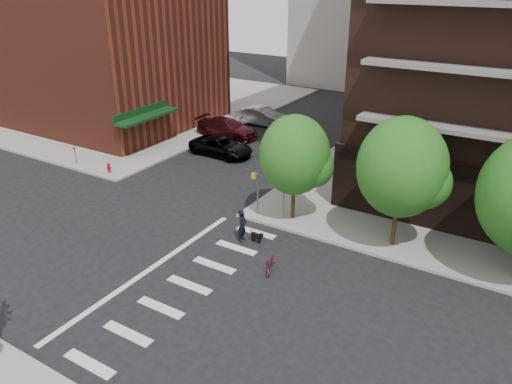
% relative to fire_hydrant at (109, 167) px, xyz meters
% --- Properties ---
extents(ground, '(120.00, 120.00, 0.00)m').
position_rel_fire_hydrant_xyz_m(ground, '(10.50, -7.80, -0.55)').
color(ground, black).
rests_on(ground, ground).
extents(sidewalk_nw, '(31.00, 33.00, 0.15)m').
position_rel_fire_hydrant_xyz_m(sidewalk_nw, '(-14.00, 15.70, -0.48)').
color(sidewalk_nw, gray).
rests_on(sidewalk_nw, ground).
extents(crosswalk, '(3.85, 13.00, 0.01)m').
position_rel_fire_hydrant_xyz_m(crosswalk, '(12.71, -7.80, -0.55)').
color(crosswalk, silver).
rests_on(crosswalk, ground).
extents(midrise_nw, '(21.40, 15.50, 20.00)m').
position_rel_fire_hydrant_xyz_m(midrise_nw, '(-11.50, 10.20, 9.60)').
color(midrise_nw, maroon).
rests_on(midrise_nw, sidewalk_nw).
extents(tree_a, '(4.00, 4.00, 5.90)m').
position_rel_fire_hydrant_xyz_m(tree_a, '(14.50, 0.70, 3.49)').
color(tree_a, '#301E11').
rests_on(tree_a, sidewalk_ne).
extents(tree_b, '(4.50, 4.50, 6.65)m').
position_rel_fire_hydrant_xyz_m(tree_b, '(20.50, 0.70, 3.99)').
color(tree_b, '#301E11').
rests_on(tree_b, sidewalk_ne).
extents(pedestrian_signal, '(2.18, 0.67, 2.60)m').
position_rel_fire_hydrant_xyz_m(pedestrian_signal, '(12.82, 0.12, 1.30)').
color(pedestrian_signal, slate).
rests_on(pedestrian_signal, sidewalk_ne).
extents(fire_hydrant, '(0.24, 0.24, 0.73)m').
position_rel_fire_hydrant_xyz_m(fire_hydrant, '(0.00, 0.00, 0.00)').
color(fire_hydrant, '#A50C0C').
rests_on(fire_hydrant, sidewalk_nw).
extents(parking_meter, '(0.10, 0.08, 1.32)m').
position_rel_fire_hydrant_xyz_m(parking_meter, '(-3.50, -0.00, 0.41)').
color(parking_meter, black).
rests_on(parking_meter, sidewalk_nw).
extents(parked_car_black, '(2.60, 5.31, 1.45)m').
position_rel_fire_hydrant_xyz_m(parked_car_black, '(4.54, 7.55, 0.17)').
color(parked_car_black, black).
rests_on(parked_car_black, ground).
extents(parked_car_maroon, '(2.48, 5.67, 1.62)m').
position_rel_fire_hydrant_xyz_m(parked_car_maroon, '(2.30, 11.64, 0.26)').
color(parked_car_maroon, '#3F0E16').
rests_on(parked_car_maroon, ground).
extents(parked_car_silver, '(1.83, 5.17, 1.70)m').
position_rel_fire_hydrant_xyz_m(parked_car_silver, '(3.13, 16.31, 0.30)').
color(parked_car_silver, '#96999D').
rests_on(parked_car_silver, ground).
extents(scooter, '(1.15, 1.73, 0.86)m').
position_rel_fire_hydrant_xyz_m(scooter, '(16.14, -4.74, -0.12)').
color(scooter, maroon).
rests_on(scooter, ground).
extents(dog_walker, '(0.76, 0.57, 1.87)m').
position_rel_fire_hydrant_xyz_m(dog_walker, '(13.37, -3.00, 0.38)').
color(dog_walker, black).
rests_on(dog_walker, ground).
extents(dog, '(0.75, 0.25, 0.63)m').
position_rel_fire_hydrant_xyz_m(dog, '(14.13, -2.72, -0.16)').
color(dog, black).
rests_on(dog, ground).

